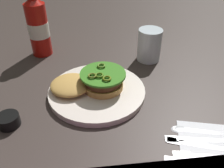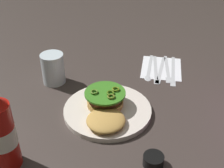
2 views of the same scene
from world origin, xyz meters
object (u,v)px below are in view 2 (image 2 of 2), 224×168
(dinner_plate, at_px, (108,110))
(spoon_utensil, at_px, (149,70))
(napkin, at_px, (161,68))
(table_knife, at_px, (161,70))
(condiment_cup, at_px, (153,160))
(steak_knife, at_px, (156,70))
(fork_utensil, at_px, (168,70))
(ketchup_bottle, at_px, (1,133))
(water_glass, at_px, (53,69))
(burger_sandwich, at_px, (105,106))
(butter_knife, at_px, (173,72))

(dinner_plate, bearing_deg, spoon_utensil, 146.63)
(napkin, xyz_separation_m, spoon_utensil, (0.02, -0.05, 0.00))
(dinner_plate, height_order, table_knife, dinner_plate)
(dinner_plate, relative_size, condiment_cup, 5.14)
(steak_knife, bearing_deg, spoon_utensil, -92.31)
(condiment_cup, bearing_deg, fork_utensil, 165.11)
(ketchup_bottle, bearing_deg, dinner_plate, 127.96)
(dinner_plate, relative_size, water_glass, 2.48)
(table_knife, height_order, fork_utensil, same)
(condiment_cup, distance_m, steak_knife, 0.44)
(dinner_plate, height_order, fork_utensil, dinner_plate)
(burger_sandwich, distance_m, water_glass, 0.26)
(water_glass, distance_m, spoon_utensil, 0.35)
(table_knife, distance_m, fork_utensil, 0.03)
(steak_knife, xyz_separation_m, fork_utensil, (0.00, 0.04, 0.00))
(water_glass, bearing_deg, spoon_utensil, 100.37)
(ketchup_bottle, height_order, fork_utensil, ketchup_bottle)
(napkin, bearing_deg, ketchup_bottle, -45.09)
(ketchup_bottle, distance_m, fork_utensil, 0.64)
(water_glass, relative_size, butter_knife, 0.50)
(condiment_cup, xyz_separation_m, spoon_utensil, (-0.44, 0.05, -0.01))
(table_knife, distance_m, butter_knife, 0.05)
(burger_sandwich, xyz_separation_m, napkin, (-0.27, 0.21, -0.03))
(steak_knife, bearing_deg, burger_sandwich, -36.71)
(napkin, relative_size, fork_utensil, 0.85)
(burger_sandwich, xyz_separation_m, fork_utensil, (-0.25, 0.23, -0.03))
(dinner_plate, bearing_deg, napkin, 141.44)
(napkin, height_order, fork_utensil, fork_utensil)
(ketchup_bottle, relative_size, steak_knife, 1.05)
(table_knife, height_order, butter_knife, same)
(water_glass, xyz_separation_m, napkin, (-0.08, 0.39, -0.05))
(napkin, bearing_deg, steak_knife, -48.27)
(ketchup_bottle, distance_m, butter_knife, 0.64)
(napkin, bearing_deg, dinner_plate, -38.56)
(fork_utensil, bearing_deg, burger_sandwich, -42.80)
(condiment_cup, xyz_separation_m, butter_knife, (-0.42, 0.13, -0.01))
(dinner_plate, height_order, water_glass, water_glass)
(dinner_plate, distance_m, water_glass, 0.26)
(condiment_cup, height_order, spoon_utensil, condiment_cup)
(fork_utensil, bearing_deg, water_glass, -81.72)
(burger_sandwich, height_order, ketchup_bottle, ketchup_bottle)
(fork_utensil, relative_size, butter_knife, 0.94)
(condiment_cup, bearing_deg, burger_sandwich, -148.88)
(burger_sandwich, distance_m, steak_knife, 0.31)
(burger_sandwich, xyz_separation_m, spoon_utensil, (-0.25, 0.16, -0.03))
(napkin, height_order, spoon_utensil, spoon_utensil)
(dinner_plate, bearing_deg, condiment_cup, 27.92)
(ketchup_bottle, xyz_separation_m, fork_utensil, (-0.42, 0.47, -0.09))
(ketchup_bottle, relative_size, fork_utensil, 1.08)
(ketchup_bottle, xyz_separation_m, condiment_cup, (0.01, 0.35, -0.08))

